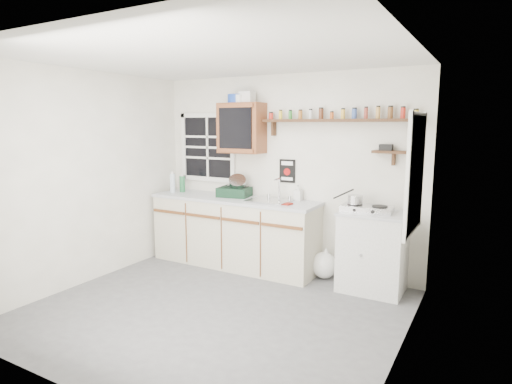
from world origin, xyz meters
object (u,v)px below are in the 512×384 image
(main_cabinet, at_px, (234,232))
(dish_rack, at_px, (235,189))
(upper_cabinet, at_px, (241,128))
(hotplate, at_px, (367,208))
(spice_shelf, at_px, (339,119))
(right_cabinet, at_px, (373,251))

(main_cabinet, bearing_deg, dish_rack, 109.03)
(main_cabinet, relative_size, upper_cabinet, 3.55)
(main_cabinet, distance_m, dish_rack, 0.56)
(hotplate, bearing_deg, spice_shelf, 150.13)
(dish_rack, height_order, hotplate, dish_rack)
(right_cabinet, height_order, hotplate, hotplate)
(hotplate, bearing_deg, main_cabinet, 176.15)
(spice_shelf, height_order, hotplate, spice_shelf)
(main_cabinet, xyz_separation_m, right_cabinet, (1.83, 0.03, -0.01))
(dish_rack, bearing_deg, spice_shelf, -3.99)
(spice_shelf, bearing_deg, main_cabinet, -170.90)
(upper_cabinet, height_order, spice_shelf, upper_cabinet)
(upper_cabinet, bearing_deg, main_cabinet, -103.68)
(right_cabinet, bearing_deg, dish_rack, 178.32)
(dish_rack, relative_size, hotplate, 0.79)
(spice_shelf, relative_size, dish_rack, 4.19)
(spice_shelf, xyz_separation_m, hotplate, (0.43, -0.21, -0.99))
(spice_shelf, bearing_deg, hotplate, -25.84)
(main_cabinet, xyz_separation_m, hotplate, (1.76, 0.01, 0.49))
(upper_cabinet, xyz_separation_m, spice_shelf, (1.29, 0.07, 0.11))
(dish_rack, xyz_separation_m, hotplate, (1.79, -0.07, -0.07))
(right_cabinet, xyz_separation_m, hotplate, (-0.08, -0.02, 0.49))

